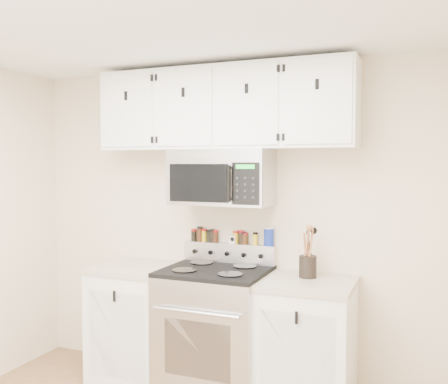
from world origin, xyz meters
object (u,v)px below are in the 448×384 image
object	(u,v)px
microwave	(222,177)
salt_canister	(269,237)
range	(215,330)
utensil_crock	(308,265)

from	to	relation	value
microwave	salt_canister	world-z (taller)	microwave
range	salt_canister	world-z (taller)	salt_canister
microwave	utensil_crock	world-z (taller)	microwave
salt_canister	range	bearing A→B (deg)	-139.23
range	salt_canister	size ratio (longest dim) A/B	7.71
range	microwave	bearing A→B (deg)	89.77
salt_canister	microwave	bearing A→B (deg)	-154.55
microwave	utensil_crock	xyz separation A→B (m)	(0.67, -0.02, -0.62)
microwave	salt_canister	distance (m)	0.58
salt_canister	utensil_crock	bearing A→B (deg)	-26.80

